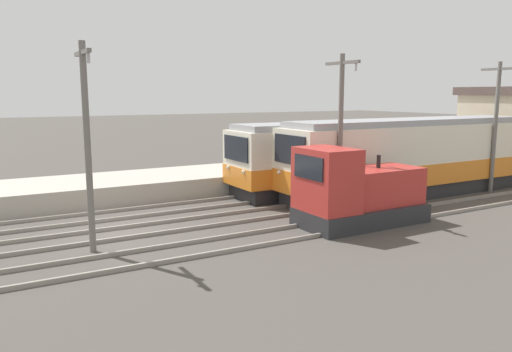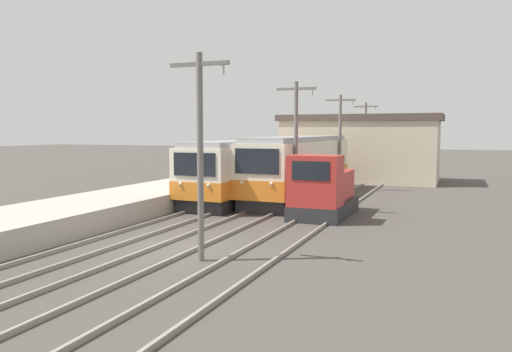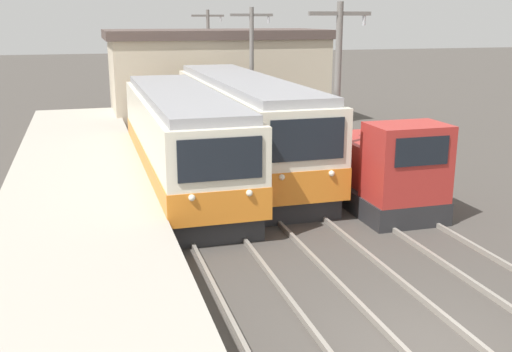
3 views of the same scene
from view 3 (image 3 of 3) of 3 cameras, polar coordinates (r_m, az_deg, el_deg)
The scene contains 8 objects.
track_center at distance 12.05m, azimuth 17.35°, elevation -15.40°, with size 1.54×60.00×0.14m.
commuter_train_left at distance 21.70m, azimuth -7.11°, elevation 3.13°, with size 2.84×12.83×3.52m.
commuter_train_center at distance 24.01m, azimuth -1.20°, elevation 4.60°, with size 2.84×14.37×3.74m.
shunting_locomotive at distance 19.64m, azimuth 11.96°, elevation 0.38°, with size 2.40×5.02×3.00m.
catenary_mast_mid at distance 18.90m, azimuth 7.75°, elevation 7.26°, with size 2.00×0.20×6.47m.
catenary_mast_far at distance 28.10m, azimuth -0.40°, elevation 9.84°, with size 2.00×0.20×6.47m.
catenary_mast_distant at distance 37.61m, azimuth -4.53°, elevation 11.06°, with size 2.00×0.20×6.47m.
station_building at distance 35.53m, azimuth -3.75°, elevation 9.47°, with size 12.60×6.30×5.35m.
Camera 3 is at (-5.87, -8.55, 6.00)m, focal length 42.00 mm.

